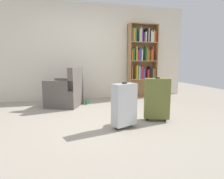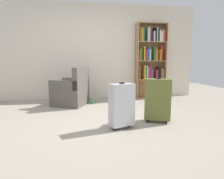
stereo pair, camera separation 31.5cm
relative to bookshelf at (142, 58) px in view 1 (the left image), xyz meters
name	(u,v)px [view 1 (the left image)]	position (x,y,z in m)	size (l,w,h in m)	color
ground_plane	(99,122)	(-1.64, -2.01, -1.14)	(10.38, 10.38, 0.00)	#9E9384
back_wall	(84,52)	(-1.64, 0.20, 0.16)	(5.93, 0.10, 2.60)	beige
bookshelf	(142,58)	(0.00, 0.00, 0.00)	(0.84, 0.29, 2.08)	#A87F51
armchair	(66,93)	(-2.17, -0.64, -0.82)	(0.92, 0.92, 0.90)	#59514C
mug	(87,102)	(-1.68, -0.59, -1.09)	(0.12, 0.08, 0.10)	#1E7F4C
suitcase_silver	(124,105)	(-1.31, -2.36, -0.77)	(0.41, 0.30, 0.71)	#B7BABF
suitcase_olive	(157,98)	(-0.65, -2.15, -0.75)	(0.47, 0.33, 0.76)	brown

